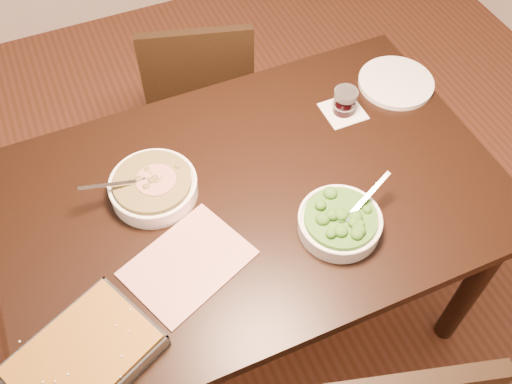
{
  "coord_description": "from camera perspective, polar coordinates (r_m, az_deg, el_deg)",
  "views": [
    {
      "loc": [
        -0.37,
        -0.87,
        2.03
      ],
      "look_at": [
        -0.01,
        -0.04,
        0.8
      ],
      "focal_mm": 40.0,
      "sensor_mm": 36.0,
      "label": 1
    }
  ],
  "objects": [
    {
      "name": "magazine_a",
      "position": [
        1.48,
        -6.82,
        -7.08
      ],
      "size": [
        0.36,
        0.32,
        0.01
      ],
      "primitive_type": "cube",
      "rotation": [
        0.0,
        0.0,
        0.39
      ],
      "color": "#B8343A",
      "rests_on": "table"
    },
    {
      "name": "broccoli_bowl",
      "position": [
        1.52,
        8.38,
        -2.96
      ],
      "size": [
        0.25,
        0.22,
        0.09
      ],
      "color": "white",
      "rests_on": "table"
    },
    {
      "name": "baking_dish",
      "position": [
        1.39,
        -16.8,
        -15.55
      ],
      "size": [
        0.38,
        0.34,
        0.06
      ],
      "rotation": [
        0.0,
        0.0,
        0.43
      ],
      "color": "silver",
      "rests_on": "table"
    },
    {
      "name": "dinner_plate",
      "position": [
        1.94,
        13.82,
        10.58
      ],
      "size": [
        0.24,
        0.24,
        0.02
      ],
      "primitive_type": "cylinder",
      "color": "silver",
      "rests_on": "table"
    },
    {
      "name": "chair_far",
      "position": [
        2.27,
        -5.61,
        9.83
      ],
      "size": [
        0.49,
        0.49,
        0.85
      ],
      "rotation": [
        0.0,
        0.0,
        2.87
      ],
      "color": "black",
      "rests_on": "ground"
    },
    {
      "name": "table",
      "position": [
        1.67,
        -0.34,
        -1.94
      ],
      "size": [
        1.4,
        0.9,
        0.75
      ],
      "color": "black",
      "rests_on": "ground"
    },
    {
      "name": "coaster",
      "position": [
        1.82,
        8.7,
        7.99
      ],
      "size": [
        0.12,
        0.12,
        0.0
      ],
      "primitive_type": "cube",
      "color": "white",
      "rests_on": "table"
    },
    {
      "name": "wine_tumbler",
      "position": [
        1.79,
        8.87,
        8.99
      ],
      "size": [
        0.07,
        0.07,
        0.08
      ],
      "color": "black",
      "rests_on": "coaster"
    },
    {
      "name": "stew_bowl",
      "position": [
        1.59,
        -10.23,
        0.56
      ],
      "size": [
        0.27,
        0.24,
        0.09
      ],
      "color": "white",
      "rests_on": "table"
    },
    {
      "name": "ground",
      "position": [
        2.24,
        -0.26,
        -11.47
      ],
      "size": [
        4.0,
        4.0,
        0.0
      ],
      "primitive_type": "plane",
      "color": "#462314",
      "rests_on": "ground"
    }
  ]
}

